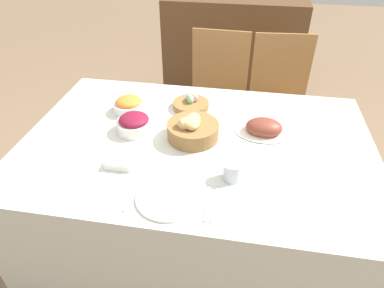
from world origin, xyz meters
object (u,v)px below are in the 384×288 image
object	(u,v)px
spoon	(215,203)
drinking_cup	(232,171)
beet_salad_bowl	(134,123)
butter_dish	(119,164)
bread_basket	(192,129)
ham_platter	(264,128)
chair_far_center	(217,95)
fork	(131,193)
sideboard	(232,51)
dinner_plate	(168,197)
egg_basket	(191,104)
carrot_bowl	(129,105)
chair_far_right	(279,100)
knife	(207,203)

from	to	relation	value
spoon	drinking_cup	world-z (taller)	drinking_cup
beet_salad_bowl	butter_dish	xyz separation A→B (m)	(0.02, -0.29, -0.03)
bread_basket	ham_platter	xyz separation A→B (m)	(0.35, 0.10, -0.02)
chair_far_center	spoon	distance (m)	1.38
drinking_cup	bread_basket	bearing A→B (deg)	128.50
fork	sideboard	bearing A→B (deg)	82.33
spoon	beet_salad_bowl	bearing A→B (deg)	137.83
ham_platter	butter_dish	distance (m)	0.73
bread_basket	dinner_plate	distance (m)	0.43
ham_platter	spoon	size ratio (longest dim) A/B	1.43
sideboard	ham_platter	distance (m)	1.85
egg_basket	carrot_bowl	distance (m)	0.34
egg_basket	ham_platter	distance (m)	0.45
bread_basket	spoon	bearing A→B (deg)	-69.40
chair_far_right	drinking_cup	xyz separation A→B (m)	(-0.27, -1.19, 0.28)
fork	beet_salad_bowl	bearing A→B (deg)	103.67
beet_salad_bowl	butter_dish	distance (m)	0.29
fork	spoon	bearing A→B (deg)	-1.54
carrot_bowl	ham_platter	bearing A→B (deg)	-7.16
sideboard	butter_dish	distance (m)	2.22
fork	drinking_cup	size ratio (longest dim) A/B	2.42
spoon	butter_dish	world-z (taller)	butter_dish
fork	spoon	xyz separation A→B (m)	(0.34, 0.00, 0.00)
chair_far_right	knife	world-z (taller)	chair_far_right
carrot_bowl	egg_basket	bearing A→B (deg)	16.73
egg_basket	chair_far_center	bearing A→B (deg)	82.08
fork	knife	bearing A→B (deg)	-1.54
beet_salad_bowl	carrot_bowl	size ratio (longest dim) A/B	1.06
drinking_cup	fork	bearing A→B (deg)	-157.94
bread_basket	dinner_plate	world-z (taller)	bread_basket
drinking_cup	butter_dish	distance (m)	0.50
egg_basket	fork	size ratio (longest dim) A/B	1.02
sideboard	knife	world-z (taller)	sideboard
ham_platter	beet_salad_bowl	distance (m)	0.65
spoon	butter_dish	size ratio (longest dim) A/B	1.71
chair_far_right	beet_salad_bowl	bearing A→B (deg)	-135.46
bread_basket	egg_basket	world-z (taller)	bread_basket
sideboard	spoon	distance (m)	2.35
carrot_bowl	knife	bearing A→B (deg)	-50.24
chair_far_right	fork	bearing A→B (deg)	-120.83
chair_far_center	chair_far_right	bearing A→B (deg)	2.57
fork	knife	xyz separation A→B (m)	(0.31, 0.00, 0.00)
egg_basket	bread_basket	bearing A→B (deg)	-78.89
egg_basket	knife	size ratio (longest dim) A/B	1.02
bread_basket	beet_salad_bowl	size ratio (longest dim) A/B	1.44
ham_platter	carrot_bowl	distance (m)	0.74
bread_basket	egg_basket	xyz separation A→B (m)	(-0.06, 0.29, -0.03)
bread_basket	drinking_cup	xyz separation A→B (m)	(0.21, -0.27, -0.01)
ham_platter	fork	bearing A→B (deg)	-134.72
ham_platter	knife	size ratio (longest dim) A/B	1.43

